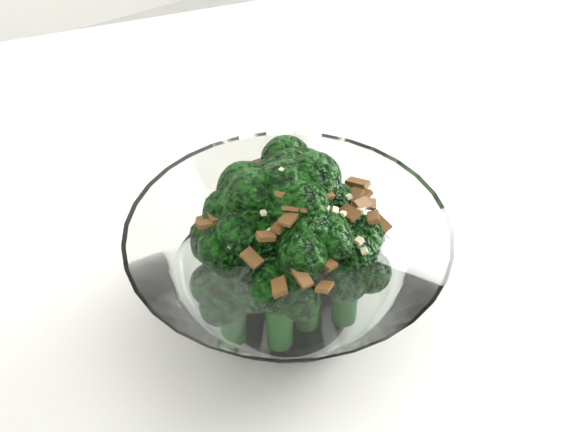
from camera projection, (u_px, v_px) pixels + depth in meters
table at (522, 301)px, 0.61m from camera, size 1.34×1.04×0.75m
broccoli_dish at (287, 260)px, 0.48m from camera, size 0.19×0.19×0.12m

